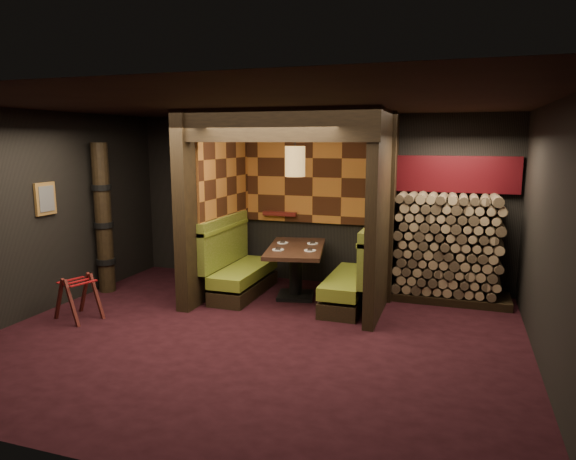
# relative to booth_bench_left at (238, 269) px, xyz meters

# --- Properties ---
(floor) EXTENTS (6.50, 5.50, 0.02)m
(floor) POSITION_rel_booth_bench_left_xyz_m (0.96, -1.65, -0.41)
(floor) COLOR black
(floor) RESTS_ON ground
(ceiling) EXTENTS (6.50, 5.50, 0.02)m
(ceiling) POSITION_rel_booth_bench_left_xyz_m (0.96, -1.65, 2.46)
(ceiling) COLOR black
(ceiling) RESTS_ON ground
(wall_back) EXTENTS (6.50, 0.02, 2.85)m
(wall_back) POSITION_rel_booth_bench_left_xyz_m (0.96, 1.11, 1.02)
(wall_back) COLOR black
(wall_back) RESTS_ON ground
(wall_front) EXTENTS (6.50, 0.02, 2.85)m
(wall_front) POSITION_rel_booth_bench_left_xyz_m (0.96, -4.41, 1.02)
(wall_front) COLOR black
(wall_front) RESTS_ON ground
(wall_left) EXTENTS (0.02, 5.50, 2.85)m
(wall_left) POSITION_rel_booth_bench_left_xyz_m (-2.30, -1.65, 1.02)
(wall_left) COLOR black
(wall_left) RESTS_ON ground
(wall_right) EXTENTS (0.02, 5.50, 2.85)m
(wall_right) POSITION_rel_booth_bench_left_xyz_m (4.22, -1.65, 1.02)
(wall_right) COLOR black
(wall_right) RESTS_ON ground
(partition_left) EXTENTS (0.20, 2.20, 2.85)m
(partition_left) POSITION_rel_booth_bench_left_xyz_m (-0.39, -0.00, 1.02)
(partition_left) COLOR black
(partition_left) RESTS_ON floor
(partition_right) EXTENTS (0.15, 2.10, 2.85)m
(partition_right) POSITION_rel_booth_bench_left_xyz_m (2.26, 0.05, 1.02)
(partition_right) COLOR black
(partition_right) RESTS_ON floor
(header_beam) EXTENTS (2.85, 0.18, 0.44)m
(header_beam) POSITION_rel_booth_bench_left_xyz_m (0.94, -0.95, 2.23)
(header_beam) COLOR black
(header_beam) RESTS_ON partition_left
(tapa_back_panel) EXTENTS (2.40, 0.06, 1.55)m
(tapa_back_panel) POSITION_rel_booth_bench_left_xyz_m (0.94, 1.06, 1.42)
(tapa_back_panel) COLOR #AB6225
(tapa_back_panel) RESTS_ON wall_back
(tapa_side_panel) EXTENTS (0.04, 1.85, 1.45)m
(tapa_side_panel) POSITION_rel_booth_bench_left_xyz_m (-0.27, 0.17, 1.45)
(tapa_side_panel) COLOR #AB6225
(tapa_side_panel) RESTS_ON partition_left
(lacquer_shelf) EXTENTS (0.60, 0.12, 0.07)m
(lacquer_shelf) POSITION_rel_booth_bench_left_xyz_m (0.36, 1.00, 0.78)
(lacquer_shelf) COLOR #5A1714
(lacquer_shelf) RESTS_ON wall_back
(booth_bench_left) EXTENTS (0.68, 1.60, 1.14)m
(booth_bench_left) POSITION_rel_booth_bench_left_xyz_m (0.00, 0.00, 0.00)
(booth_bench_left) COLOR black
(booth_bench_left) RESTS_ON floor
(booth_bench_right) EXTENTS (0.68, 1.60, 1.14)m
(booth_bench_right) POSITION_rel_booth_bench_left_xyz_m (1.89, 0.00, 0.00)
(booth_bench_right) COLOR black
(booth_bench_right) RESTS_ON floor
(dining_table) EXTENTS (1.12, 1.67, 0.81)m
(dining_table) POSITION_rel_booth_bench_left_xyz_m (0.94, 0.10, 0.17)
(dining_table) COLOR black
(dining_table) RESTS_ON floor
(place_settings) EXTENTS (0.76, 0.79, 0.03)m
(place_settings) POSITION_rel_booth_bench_left_xyz_m (0.94, 0.10, 0.42)
(place_settings) COLOR white
(place_settings) RESTS_ON dining_table
(pendant_lamp) EXTENTS (0.30, 0.30, 0.95)m
(pendant_lamp) POSITION_rel_booth_bench_left_xyz_m (0.94, 0.05, 1.72)
(pendant_lamp) COLOR olive
(pendant_lamp) RESTS_ON ceiling
(framed_picture) EXTENTS (0.05, 0.36, 0.46)m
(framed_picture) POSITION_rel_booth_bench_left_xyz_m (-2.25, -1.55, 1.22)
(framed_picture) COLOR olive
(framed_picture) RESTS_ON wall_left
(luggage_rack) EXTENTS (0.70, 0.58, 0.65)m
(luggage_rack) POSITION_rel_booth_bench_left_xyz_m (-1.60, -1.78, -0.08)
(luggage_rack) COLOR #421410
(luggage_rack) RESTS_ON floor
(totem_column) EXTENTS (0.31, 0.31, 2.40)m
(totem_column) POSITION_rel_booth_bench_left_xyz_m (-2.09, -0.55, 0.79)
(totem_column) COLOR black
(totem_column) RESTS_ON floor
(firewood_stack) EXTENTS (1.73, 0.70, 1.64)m
(firewood_stack) POSITION_rel_booth_bench_left_xyz_m (3.25, 0.70, 0.42)
(firewood_stack) COLOR black
(firewood_stack) RESTS_ON floor
(mosaic_header) EXTENTS (1.83, 0.10, 0.56)m
(mosaic_header) POSITION_rel_booth_bench_left_xyz_m (3.25, 1.03, 1.52)
(mosaic_header) COLOR maroon
(mosaic_header) RESTS_ON wall_back
(bay_front_post) EXTENTS (0.08, 0.08, 2.85)m
(bay_front_post) POSITION_rel_booth_bench_left_xyz_m (2.35, 0.31, 1.02)
(bay_front_post) COLOR black
(bay_front_post) RESTS_ON floor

